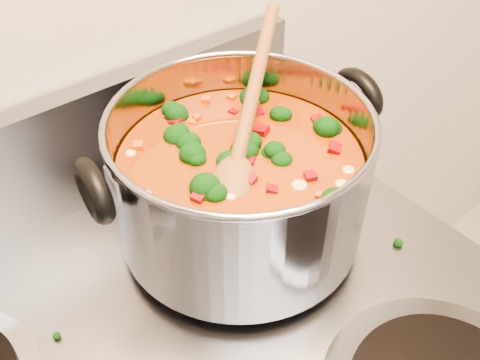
{
  "coord_description": "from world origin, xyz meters",
  "views": [
    {
      "loc": [
        -0.11,
        0.95,
        1.42
      ],
      "look_at": [
        0.17,
        1.3,
        1.01
      ],
      "focal_mm": 40.0,
      "sensor_mm": 36.0,
      "label": 1
    }
  ],
  "objects": [
    {
      "name": "stockpot",
      "position": [
        0.17,
        1.3,
        1.01
      ],
      "size": [
        0.35,
        0.29,
        0.17
      ],
      "rotation": [
        0.0,
        0.0,
        -0.14
      ],
      "color": "#939299",
      "rests_on": "electric_range"
    },
    {
      "name": "cooktop_crumbs",
      "position": [
        0.18,
        1.35,
        0.92
      ],
      "size": [
        0.39,
        0.02,
        0.01
      ],
      "color": "black",
      "rests_on": "electric_range"
    },
    {
      "name": "wooden_spoon",
      "position": [
        0.19,
        1.31,
        1.06
      ],
      "size": [
        0.25,
        0.22,
        0.11
      ],
      "rotation": [
        0.0,
        0.0,
        0.69
      ],
      "color": "brown",
      "rests_on": "stockpot"
    }
  ]
}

